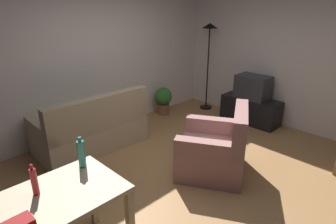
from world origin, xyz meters
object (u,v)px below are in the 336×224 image
Objects in this scene: tv at (253,87)px; armchair at (216,150)px; bottle_red at (34,181)px; tv_stand at (250,110)px; torchiere_lamp at (209,43)px; bottle_tall at (81,154)px; couch at (93,130)px; potted_plant at (163,99)px; desk at (45,212)px.

armchair is at bearing 107.15° from tv.
bottle_red is at bearing 96.98° from tv.
armchair is (-1.90, -0.59, -0.38)m from tv.
tv_stand is 0.46m from tv.
tv is 1.30m from torchiere_lamp.
armchair is at bearing -5.94° from bottle_tall.
bottle_red reaches higher than couch.
couch is 1.37× the size of armchair.
armchair is (-0.96, -2.06, -0.01)m from potted_plant.
armchair reaches higher than tv_stand.
armchair is at bearing 115.83° from couch.
tv is 4.19m from desk.
tv reaches higher than potted_plant.
bottle_red reaches higher than tv_stand.
tv_stand is 3.71× the size of bottle_tall.
potted_plant is 1.92× the size of bottle_tall.
couch is 6.28× the size of bottle_red.
bottle_tall is at bearing 25.51° from desk.
torchiere_lamp is 1.49× the size of desk.
armchair is at bearing -0.32° from desk.
desk is 4.10× the size of bottle_tall.
desk is (-4.14, -1.71, -0.76)m from torchiere_lamp.
armchair is at bearing -138.61° from torchiere_lamp.
desk is 4.64× the size of bottle_red.
desk is 2.13× the size of potted_plant.
potted_plant is (-0.93, 0.39, -1.08)m from torchiere_lamp.
torchiere_lamp is 1.48m from potted_plant.
potted_plant is at bearing -145.80° from armchair.
bottle_red reaches higher than tv.
armchair reaches higher than potted_plant.
potted_plant is (3.20, 2.10, -0.32)m from desk.
torchiere_lamp is at bearing 0.00° from tv_stand.
armchair is at bearing -2.01° from bottle_red.
bottle_tall is (-0.95, -1.56, 0.58)m from couch.
tv is 4.18m from bottle_red.
bottle_red is at bearing 96.99° from tv_stand.
torchiere_lamp reaches higher than desk.
bottle_red is (-4.14, -0.51, 0.18)m from tv.
tv_stand is at bearing 156.99° from couch.
bottle_red is at bearing -32.80° from armchair.
torchiere_lamp is 4.54m from desk.
couch and tv have the same top height.
torchiere_lamp is at bearing -169.40° from armchair.
desk is at bearing 52.09° from couch.
tv_stand is at bearing -57.72° from potted_plant.
couch is 1.84m from potted_plant.
tv_stand is 1.75m from potted_plant.
couch is at bearing 66.99° from tv_stand.
desk is at bearing -153.17° from bottle_tall.
desk is (-1.39, -1.79, 0.34)m from couch.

